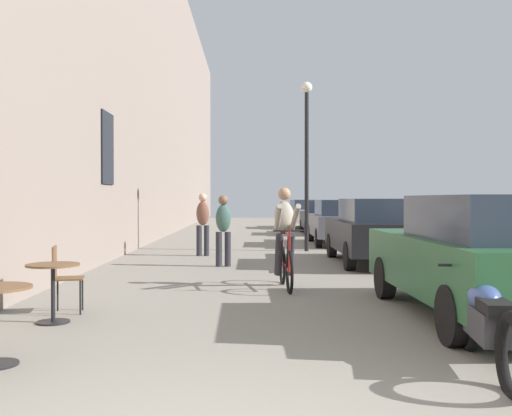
# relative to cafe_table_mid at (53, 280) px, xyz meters

# --- Properties ---
(building_facade_left) EXTENTS (0.54, 68.00, 12.38)m
(building_facade_left) POSITION_rel_cafe_table_mid_xyz_m (-1.23, 9.86, 5.67)
(building_facade_left) COLOR gray
(building_facade_left) RESTS_ON ground_plane
(cafe_table_mid) EXTENTS (0.64, 0.64, 0.72)m
(cafe_table_mid) POSITION_rel_cafe_table_mid_xyz_m (0.00, 0.00, 0.00)
(cafe_table_mid) COLOR black
(cafe_table_mid) RESTS_ON ground_plane
(cafe_chair_mid_toward_street) EXTENTS (0.45, 0.45, 0.89)m
(cafe_chair_mid_toward_street) POSITION_rel_cafe_table_mid_xyz_m (-0.07, 0.61, -0.00)
(cafe_chair_mid_toward_street) COLOR black
(cafe_chair_mid_toward_street) RESTS_ON ground_plane
(cyclist_on_bicycle) EXTENTS (0.52, 1.76, 1.74)m
(cyclist_on_bicycle) POSITION_rel_cafe_table_mid_xyz_m (3.01, 2.87, 0.29)
(cyclist_on_bicycle) COLOR black
(cyclist_on_bicycle) RESTS_ON ground_plane
(pedestrian_near) EXTENTS (0.36, 0.28, 1.60)m
(pedestrian_near) POSITION_rel_cafe_table_mid_xyz_m (1.81, 5.96, 0.38)
(pedestrian_near) COLOR #26262D
(pedestrian_near) RESTS_ON ground_plane
(pedestrian_mid) EXTENTS (0.35, 0.26, 1.66)m
(pedestrian_mid) POSITION_rel_cafe_table_mid_xyz_m (1.16, 8.42, 0.41)
(pedestrian_mid) COLOR #26262D
(pedestrian_mid) RESTS_ON ground_plane
(street_lamp) EXTENTS (0.32, 0.32, 4.90)m
(street_lamp) POSITION_rel_cafe_table_mid_xyz_m (4.06, 9.84, 2.59)
(street_lamp) COLOR black
(street_lamp) RESTS_ON ground_plane
(parked_car_nearest) EXTENTS (1.90, 4.40, 1.56)m
(parked_car_nearest) POSITION_rel_cafe_table_mid_xyz_m (5.30, 0.14, 0.29)
(parked_car_nearest) COLOR #23512D
(parked_car_nearest) RESTS_ON ground_plane
(parked_car_second) EXTENTS (1.83, 4.28, 1.52)m
(parked_car_second) POSITION_rel_cafe_table_mid_xyz_m (5.33, 6.46, 0.27)
(parked_car_second) COLOR black
(parked_car_second) RESTS_ON ground_plane
(parked_car_third) EXTENTS (1.83, 4.20, 1.48)m
(parked_car_third) POSITION_rel_cafe_table_mid_xyz_m (5.35, 12.22, 0.25)
(parked_car_third) COLOR #595960
(parked_car_third) RESTS_ON ground_plane
(parked_car_fourth) EXTENTS (1.78, 4.08, 1.44)m
(parked_car_fourth) POSITION_rel_cafe_table_mid_xyz_m (5.55, 18.15, 0.23)
(parked_car_fourth) COLOR black
(parked_car_fourth) RESTS_ON ground_plane
(parked_car_fifth) EXTENTS (1.87, 4.19, 1.47)m
(parked_car_fifth) POSITION_rel_cafe_table_mid_xyz_m (5.32, 23.45, 0.24)
(parked_car_fifth) COLOR #B7B7BC
(parked_car_fifth) RESTS_ON ground_plane
(parked_motorcycle) EXTENTS (0.62, 2.14, 0.92)m
(parked_motorcycle) POSITION_rel_cafe_table_mid_xyz_m (4.51, -2.00, -0.12)
(parked_motorcycle) COLOR black
(parked_motorcycle) RESTS_ON ground_plane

